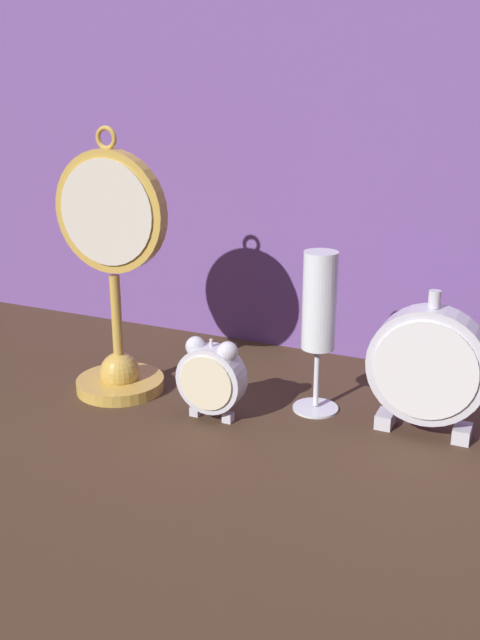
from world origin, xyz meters
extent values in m
plane|color=#422D1E|center=(0.00, 0.00, 0.00)|extent=(4.00, 4.00, 0.00)
cube|color=#6B478E|center=(0.00, 0.33, 0.40)|extent=(1.31, 0.01, 0.79)
cylinder|color=gold|center=(-0.18, 0.07, 0.01)|extent=(0.12, 0.12, 0.02)
sphere|color=gold|center=(-0.18, 0.07, 0.03)|extent=(0.05, 0.05, 0.05)
cylinder|color=gold|center=(-0.18, 0.07, 0.09)|extent=(0.01, 0.01, 0.15)
cylinder|color=gold|center=(-0.18, 0.07, 0.25)|extent=(0.16, 0.02, 0.16)
cylinder|color=beige|center=(-0.18, 0.06, 0.25)|extent=(0.14, 0.00, 0.14)
torus|color=gold|center=(-0.18, 0.07, 0.34)|extent=(0.03, 0.01, 0.03)
cube|color=silver|center=(-0.05, 0.04, 0.01)|extent=(0.01, 0.01, 0.01)
cube|color=silver|center=(0.00, 0.04, 0.01)|extent=(0.01, 0.01, 0.01)
cylinder|color=silver|center=(-0.02, 0.04, 0.05)|extent=(0.09, 0.03, 0.09)
cylinder|color=beige|center=(-0.02, 0.03, 0.05)|extent=(0.07, 0.00, 0.07)
sphere|color=silver|center=(-0.04, 0.04, 0.09)|extent=(0.03, 0.03, 0.03)
sphere|color=silver|center=(0.00, 0.04, 0.09)|extent=(0.03, 0.03, 0.03)
cylinder|color=silver|center=(-0.02, 0.04, 0.10)|extent=(0.00, 0.00, 0.02)
cube|color=silver|center=(0.18, 0.11, 0.01)|extent=(0.02, 0.03, 0.02)
cube|color=silver|center=(0.27, 0.11, 0.01)|extent=(0.02, 0.03, 0.02)
cylinder|color=silver|center=(0.23, 0.11, 0.09)|extent=(0.14, 0.04, 0.14)
cylinder|color=silver|center=(0.23, 0.09, 0.09)|extent=(0.12, 0.00, 0.12)
cylinder|color=silver|center=(0.23, 0.11, 0.17)|extent=(0.01, 0.01, 0.02)
cylinder|color=silver|center=(0.09, 0.12, 0.00)|extent=(0.06, 0.06, 0.01)
cylinder|color=silver|center=(0.09, 0.12, 0.05)|extent=(0.01, 0.01, 0.08)
cylinder|color=white|center=(0.09, 0.12, 0.15)|extent=(0.04, 0.04, 0.12)
cylinder|color=#E5D17F|center=(0.09, 0.12, 0.13)|extent=(0.04, 0.04, 0.08)
camera|label=1|loc=(0.34, -0.68, 0.40)|focal=40.00mm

